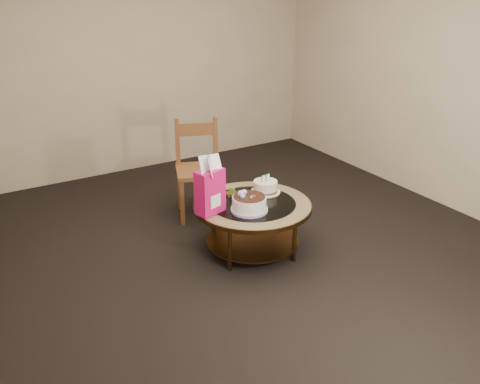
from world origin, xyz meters
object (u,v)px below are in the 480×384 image
decorated_cake (249,204)px  gift_bag (210,186)px  cream_cake (265,187)px  dining_chair (199,168)px  coffee_table (253,211)px

decorated_cake → gift_bag: gift_bag is taller
cream_cake → gift_bag: size_ratio=0.56×
decorated_cake → dining_chair: dining_chair is taller
coffee_table → decorated_cake: decorated_cake is taller
cream_cake → dining_chair: bearing=101.1°
decorated_cake → cream_cake: bearing=37.5°
decorated_cake → dining_chair: 1.04m
dining_chair → cream_cake: bearing=-49.5°
coffee_table → dining_chair: 0.93m
cream_cake → gift_bag: gift_bag is taller
decorated_cake → cream_cake: decorated_cake is taller
coffee_table → gift_bag: bearing=176.7°
dining_chair → coffee_table: bearing=-65.4°
dining_chair → gift_bag: bearing=-89.8°
coffee_table → dining_chair: size_ratio=1.06×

